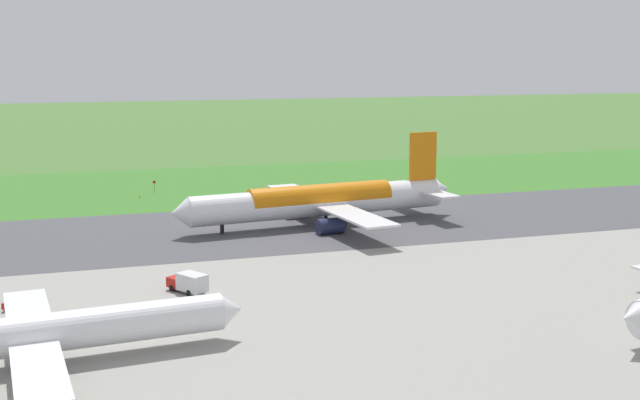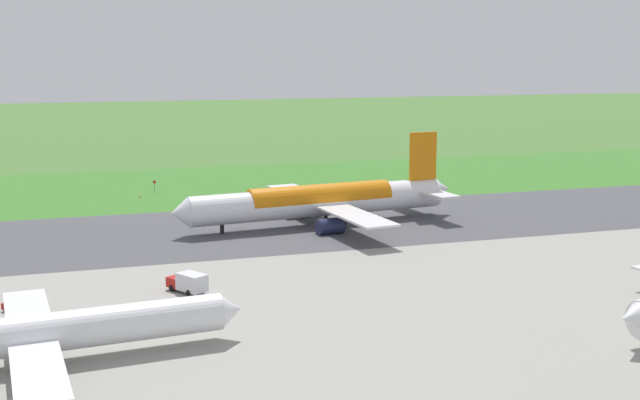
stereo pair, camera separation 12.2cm
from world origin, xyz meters
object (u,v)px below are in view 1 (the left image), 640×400
service_car_followme (18,301)px  traffic_cone_orange (140,197)px  airliner_main (322,201)px  no_stopping_sign (154,185)px  airliner_parked_mid (38,333)px  service_truck_baggage (189,282)px

service_car_followme → traffic_cone_orange: size_ratio=8.21×
airliner_main → no_stopping_sign: (24.99, -44.31, -2.87)m
airliner_parked_mid → traffic_cone_orange: (-17.54, -92.26, -2.99)m
service_truck_baggage → no_stopping_sign: size_ratio=2.45×
service_car_followme → airliner_main: bearing=-144.7°
no_stopping_sign → traffic_cone_orange: (3.87, 6.95, -1.21)m
airliner_parked_mid → service_car_followme: (2.97, -19.89, -2.43)m
airliner_main → traffic_cone_orange: bearing=-52.3°
service_car_followme → traffic_cone_orange: (-20.51, -72.37, -0.57)m
traffic_cone_orange → airliner_main: bearing=127.7°
service_truck_baggage → airliner_main: bearing=-129.6°
airliner_parked_mid → no_stopping_sign: size_ratio=16.43×
airliner_main → traffic_cone_orange: (28.86, -37.36, -4.08)m
airliner_parked_mid → traffic_cone_orange: bearing=-100.8°
service_truck_baggage → service_car_followme: service_truck_baggage is taller
airliner_parked_mid → service_truck_baggage: bearing=-131.3°
service_car_followme → no_stopping_sign: size_ratio=1.81×
airliner_parked_mid → service_truck_baggage: 26.57m
airliner_parked_mid → service_car_followme: size_ratio=9.08×
airliner_main → traffic_cone_orange: 47.39m
service_truck_baggage → no_stopping_sign: bearing=-92.8°
airliner_parked_mid → service_car_followme: 20.26m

